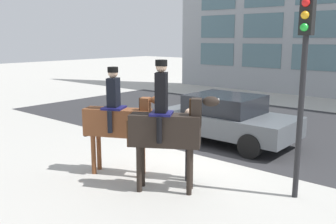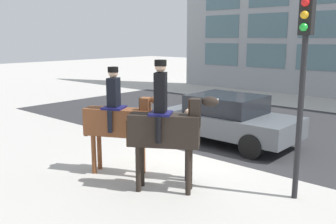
{
  "view_description": "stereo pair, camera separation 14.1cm",
  "coord_description": "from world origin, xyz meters",
  "views": [
    {
      "loc": [
        5.54,
        -7.47,
        3.14
      ],
      "look_at": [
        0.13,
        -1.12,
        1.48
      ],
      "focal_mm": 40.0,
      "sensor_mm": 36.0,
      "label": 1
    },
    {
      "loc": [
        5.65,
        -7.38,
        3.14
      ],
      "look_at": [
        0.13,
        -1.12,
        1.48
      ],
      "focal_mm": 40.0,
      "sensor_mm": 36.0,
      "label": 2
    }
  ],
  "objects": [
    {
      "name": "road_surface",
      "position": [
        0.0,
        4.75,
        0.0
      ],
      "size": [
        20.96,
        8.5,
        0.01
      ],
      "color": "#2D2D30",
      "rests_on": "ground_plane"
    },
    {
      "name": "ground_plane",
      "position": [
        0.0,
        0.0,
        0.0
      ],
      "size": [
        80.0,
        80.0,
        0.0
      ],
      "primitive_type": "plane",
      "color": "#B2AFA8"
    },
    {
      "name": "traffic_light",
      "position": [
        2.92,
        -0.47,
        2.62
      ],
      "size": [
        0.24,
        0.29,
        3.9
      ],
      "color": "black",
      "rests_on": "ground_plane"
    },
    {
      "name": "mounted_horse_lead",
      "position": [
        -0.75,
        -1.83,
        1.3
      ],
      "size": [
        1.8,
        1.13,
        2.5
      ],
      "rotation": [
        0.0,
        0.0,
        0.47
      ],
      "color": "brown",
      "rests_on": "ground_plane"
    },
    {
      "name": "mounted_horse_companion",
      "position": [
        0.74,
        -1.87,
        1.38
      ],
      "size": [
        1.7,
        1.22,
        2.71
      ],
      "rotation": [
        0.0,
        0.0,
        0.56
      ],
      "color": "black",
      "rests_on": "ground_plane"
    },
    {
      "name": "street_car_near_lane",
      "position": [
        -0.26,
        2.06,
        0.76
      ],
      "size": [
        4.09,
        2.03,
        1.46
      ],
      "color": "#51565B",
      "rests_on": "ground_plane"
    },
    {
      "name": "pedestrian_bystander",
      "position": [
        0.71,
        -1.11,
        0.96
      ],
      "size": [
        0.75,
        0.73,
        1.63
      ],
      "rotation": [
        0.0,
        0.0,
        -2.67
      ],
      "color": "black",
      "rests_on": "ground_plane"
    }
  ]
}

